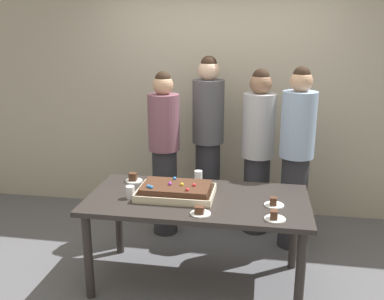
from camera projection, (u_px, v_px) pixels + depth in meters
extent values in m
plane|color=#5B5B60|center=(197.00, 281.00, 3.59)|extent=(12.00, 12.00, 0.00)
cube|color=#B2A893|center=(220.00, 81.00, 4.70)|extent=(8.00, 0.12, 3.00)
cube|color=#2D2826|center=(197.00, 200.00, 3.39)|extent=(1.76, 0.88, 0.04)
cylinder|color=#2D2826|center=(88.00, 256.00, 3.28)|extent=(0.07, 0.07, 0.71)
cylinder|color=#2D2826|center=(300.00, 276.00, 3.02)|extent=(0.07, 0.07, 0.71)
cylinder|color=#2D2826|center=(119.00, 217.00, 3.96)|extent=(0.07, 0.07, 0.71)
cylinder|color=#2D2826|center=(294.00, 230.00, 3.70)|extent=(0.07, 0.07, 0.71)
cube|color=beige|center=(176.00, 196.00, 3.41)|extent=(0.61, 0.40, 0.01)
cube|color=beige|center=(171.00, 201.00, 3.21)|extent=(0.61, 0.01, 0.05)
cube|color=beige|center=(181.00, 184.00, 3.58)|extent=(0.61, 0.01, 0.05)
cube|color=beige|center=(140.00, 190.00, 3.45)|extent=(0.01, 0.40, 0.05)
cube|color=beige|center=(213.00, 194.00, 3.35)|extent=(0.01, 0.40, 0.05)
cube|color=#4C2D1E|center=(176.00, 190.00, 3.39)|extent=(0.54, 0.33, 0.09)
sphere|color=red|center=(187.00, 190.00, 3.25)|extent=(0.03, 0.03, 0.03)
sphere|color=#2D84E0|center=(151.00, 187.00, 3.30)|extent=(0.03, 0.03, 0.03)
sphere|color=purple|center=(170.00, 184.00, 3.38)|extent=(0.03, 0.03, 0.03)
sphere|color=red|center=(194.00, 185.00, 3.35)|extent=(0.03, 0.03, 0.03)
sphere|color=yellow|center=(182.00, 184.00, 3.36)|extent=(0.03, 0.03, 0.03)
sphere|color=#2D84E0|center=(148.00, 186.00, 3.32)|extent=(0.03, 0.03, 0.03)
sphere|color=#2D84E0|center=(175.00, 178.00, 3.50)|extent=(0.03, 0.03, 0.03)
cylinder|color=white|center=(134.00, 181.00, 3.74)|extent=(0.15, 0.15, 0.01)
cube|color=#4C2D1E|center=(133.00, 177.00, 3.73)|extent=(0.07, 0.06, 0.07)
cylinder|color=white|center=(275.00, 219.00, 2.99)|extent=(0.15, 0.15, 0.01)
cube|color=#4C2D1E|center=(274.00, 215.00, 2.98)|extent=(0.05, 0.06, 0.06)
cylinder|color=white|center=(274.00, 205.00, 3.23)|extent=(0.15, 0.15, 0.01)
cube|color=#4C2D1E|center=(273.00, 201.00, 3.21)|extent=(0.05, 0.05, 0.06)
cylinder|color=white|center=(201.00, 214.00, 3.08)|extent=(0.15, 0.15, 0.01)
cube|color=#4C2D1E|center=(200.00, 210.00, 3.06)|extent=(0.07, 0.06, 0.05)
cylinder|color=white|center=(198.00, 176.00, 3.73)|extent=(0.07, 0.07, 0.10)
cylinder|color=white|center=(130.00, 192.00, 3.36)|extent=(0.07, 0.07, 0.10)
cube|color=silver|center=(177.00, 182.00, 3.72)|extent=(0.03, 0.20, 0.01)
cylinder|color=#28282D|center=(208.00, 183.00, 4.55)|extent=(0.26, 0.26, 0.92)
cylinder|color=#4C4C51|center=(208.00, 112.00, 4.34)|extent=(0.32, 0.32, 0.65)
sphere|color=beige|center=(209.00, 70.00, 4.22)|extent=(0.21, 0.21, 0.21)
sphere|color=black|center=(209.00, 64.00, 4.21)|extent=(0.17, 0.17, 0.17)
cylinder|color=#28282D|center=(165.00, 192.00, 4.35)|extent=(0.25, 0.25, 0.90)
cylinder|color=#7A4C5B|center=(164.00, 122.00, 4.15)|extent=(0.31, 0.31, 0.55)
sphere|color=tan|center=(163.00, 85.00, 4.05)|extent=(0.20, 0.20, 0.20)
sphere|color=black|center=(163.00, 79.00, 4.03)|extent=(0.15, 0.15, 0.15)
cylinder|color=#28282D|center=(256.00, 194.00, 4.39)|extent=(0.26, 0.26, 0.81)
cylinder|color=#B2B2B7|center=(259.00, 126.00, 4.19)|extent=(0.33, 0.33, 0.64)
sphere|color=#8C664C|center=(261.00, 83.00, 4.08)|extent=(0.22, 0.22, 0.22)
sphere|color=black|center=(261.00, 77.00, 4.06)|extent=(0.17, 0.17, 0.17)
cylinder|color=#28282D|center=(293.00, 202.00, 4.06)|extent=(0.25, 0.25, 0.91)
cylinder|color=#93ADCC|center=(298.00, 125.00, 3.85)|extent=(0.31, 0.31, 0.61)
sphere|color=tan|center=(301.00, 81.00, 3.75)|extent=(0.20, 0.20, 0.20)
sphere|color=black|center=(302.00, 75.00, 3.73)|extent=(0.16, 0.16, 0.16)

